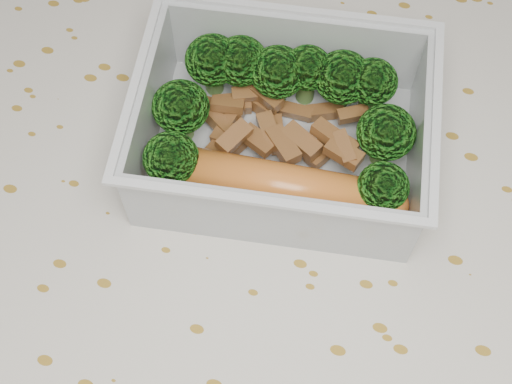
# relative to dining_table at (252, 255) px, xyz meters

# --- Properties ---
(dining_table) EXTENTS (1.40, 0.90, 0.75)m
(dining_table) POSITION_rel_dining_table_xyz_m (0.00, 0.00, 0.00)
(dining_table) COLOR brown
(dining_table) RESTS_ON ground
(tablecloth) EXTENTS (1.46, 0.96, 0.19)m
(tablecloth) POSITION_rel_dining_table_xyz_m (0.00, 0.00, 0.05)
(tablecloth) COLOR beige
(tablecloth) RESTS_ON dining_table
(lunch_container) EXTENTS (0.21, 0.17, 0.07)m
(lunch_container) POSITION_rel_dining_table_xyz_m (0.01, 0.04, 0.11)
(lunch_container) COLOR silver
(lunch_container) RESTS_ON tablecloth
(broccoli_florets) EXTENTS (0.18, 0.13, 0.05)m
(broccoli_florets) POSITION_rel_dining_table_xyz_m (0.00, 0.06, 0.13)
(broccoli_florets) COLOR #608C3F
(broccoli_florets) RESTS_ON lunch_container
(meat_pile) EXTENTS (0.12, 0.08, 0.03)m
(meat_pile) POSITION_rel_dining_table_xyz_m (0.00, 0.05, 0.11)
(meat_pile) COLOR brown
(meat_pile) RESTS_ON lunch_container
(sausage) EXTENTS (0.17, 0.04, 0.03)m
(sausage) POSITION_rel_dining_table_xyz_m (0.02, 0.00, 0.11)
(sausage) COLOR #CC6B26
(sausage) RESTS_ON lunch_container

